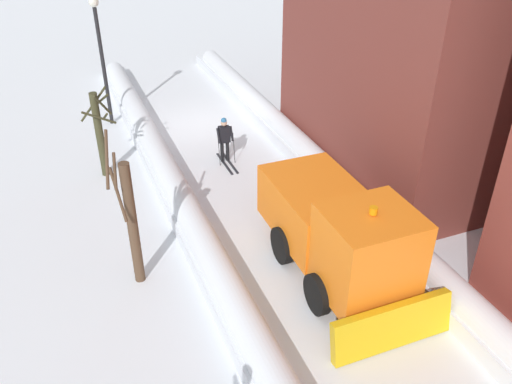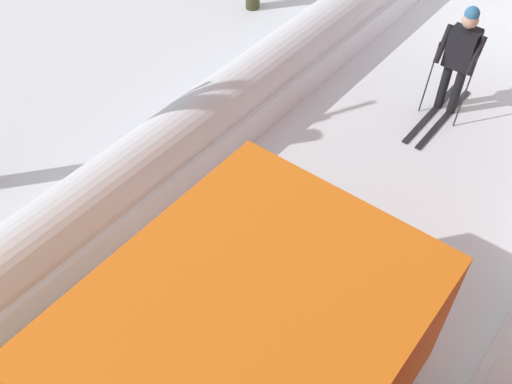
% 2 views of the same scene
% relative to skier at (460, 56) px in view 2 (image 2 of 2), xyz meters
% --- Properties ---
extents(snowbank_right, '(1.10, 36.00, 0.95)m').
position_rel_skier_xyz_m(snowbank_right, '(2.48, 6.30, -0.61)').
color(snowbank_right, white).
rests_on(snowbank_right, ground).
extents(skier, '(0.62, 1.80, 1.81)m').
position_rel_skier_xyz_m(skier, '(0.00, 0.00, 0.00)').
color(skier, black).
rests_on(skier, ground).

